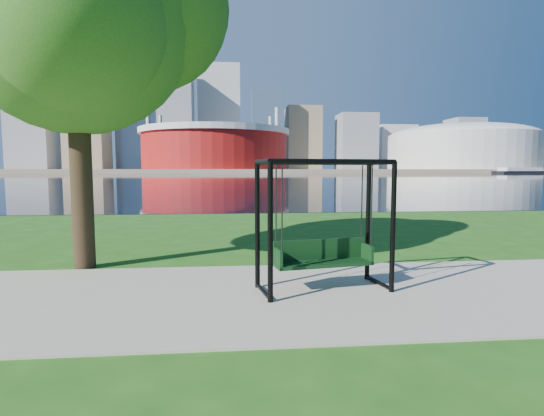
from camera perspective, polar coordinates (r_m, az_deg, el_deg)
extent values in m
plane|color=#1E5114|center=(7.35, 1.74, -10.51)|extent=(900.00, 900.00, 0.00)
cube|color=#9E937F|center=(6.87, 2.28, -11.52)|extent=(120.00, 4.00, 0.03)
cube|color=black|center=(109.04, -4.98, 4.18)|extent=(900.00, 180.00, 0.02)
cube|color=#937F60|center=(313.02, -5.29, 5.04)|extent=(900.00, 228.00, 2.00)
cylinder|color=maroon|center=(242.44, -7.66, 7.80)|extent=(80.00, 80.00, 22.00)
cylinder|color=silver|center=(243.06, -7.68, 10.04)|extent=(83.00, 83.00, 3.00)
cylinder|color=silver|center=(262.59, -0.23, 8.74)|extent=(2.00, 2.00, 32.00)
cylinder|color=silver|center=(264.86, -14.72, 8.54)|extent=(2.00, 2.00, 32.00)
cylinder|color=silver|center=(227.51, -16.27, 9.07)|extent=(2.00, 2.00, 32.00)
cylinder|color=silver|center=(224.85, 0.66, 9.33)|extent=(2.00, 2.00, 32.00)
cylinder|color=beige|center=(277.74, 24.04, 6.86)|extent=(84.00, 84.00, 20.00)
ellipsoid|color=beige|center=(278.21, 24.11, 8.71)|extent=(84.00, 84.00, 15.12)
cube|color=gray|center=(347.58, -29.46, 9.69)|extent=(28.00, 28.00, 62.00)
cube|color=#998466|center=(325.61, -23.70, 12.58)|extent=(26.00, 26.00, 88.00)
cube|color=slate|center=(342.45, -17.48, 12.98)|extent=(30.00, 24.00, 95.00)
cube|color=gray|center=(316.51, -12.76, 11.65)|extent=(24.00, 24.00, 72.00)
cube|color=silver|center=(344.47, -7.07, 11.88)|extent=(32.00, 28.00, 80.00)
cube|color=slate|center=(319.39, -0.78, 10.46)|extent=(22.00, 22.00, 58.00)
cube|color=#998466|center=(337.54, 4.16, 9.31)|extent=(26.00, 26.00, 48.00)
cube|color=gray|center=(336.65, 11.26, 8.72)|extent=(28.00, 24.00, 42.00)
cube|color=silver|center=(373.11, 16.08, 7.81)|extent=(30.00, 26.00, 36.00)
cube|color=gray|center=(376.69, 24.39, 7.83)|extent=(24.00, 24.00, 40.00)
cube|color=#998466|center=(410.19, 28.20, 6.87)|extent=(26.00, 26.00, 32.00)
sphere|color=#998466|center=(335.35, -24.02, 20.64)|extent=(10.00, 10.00, 10.00)
cylinder|color=black|center=(6.21, -0.23, -3.48)|extent=(0.10, 0.10, 2.11)
cylinder|color=black|center=(7.00, 15.95, -2.69)|extent=(0.10, 0.10, 2.11)
cylinder|color=black|center=(7.00, -1.98, -2.49)|extent=(0.10, 0.10, 2.11)
cylinder|color=black|center=(7.71, 12.78, -1.90)|extent=(0.10, 0.10, 2.11)
cylinder|color=black|center=(6.47, 8.48, 6.19)|extent=(2.00, 0.42, 0.08)
cylinder|color=black|center=(7.24, 5.84, 6.11)|extent=(2.00, 0.42, 0.08)
cylinder|color=black|center=(6.54, -1.17, 6.23)|extent=(0.22, 0.83, 0.08)
cylinder|color=black|center=(6.81, -1.14, -11.15)|extent=(0.20, 0.82, 0.07)
cylinder|color=black|center=(7.29, 14.48, 5.97)|extent=(0.22, 0.83, 0.08)
cylinder|color=black|center=(7.54, 14.12, -9.69)|extent=(0.20, 0.82, 0.07)
cube|color=black|center=(7.02, 6.93, -7.44)|extent=(1.65, 0.68, 0.06)
cube|color=black|center=(7.14, 6.41, -5.57)|extent=(1.59, 0.32, 0.35)
cube|color=black|center=(6.75, 0.79, -6.81)|extent=(0.12, 0.41, 0.31)
cube|color=black|center=(7.32, 12.60, -5.99)|extent=(0.12, 0.41, 0.31)
cylinder|color=#2E2E33|center=(6.47, 1.37, -0.06)|extent=(0.03, 0.03, 1.33)
cylinder|color=#2E2E33|center=(7.05, 13.25, 0.24)|extent=(0.03, 0.03, 1.33)
cylinder|color=#2E2E33|center=(6.79, 0.55, 0.20)|extent=(0.03, 0.03, 1.33)
cylinder|color=#2E2E33|center=(7.35, 11.99, 0.46)|extent=(0.03, 0.03, 1.33)
cylinder|color=black|center=(9.25, -24.31, 5.42)|extent=(0.42, 0.42, 4.20)
sphere|color=#315F1C|center=(9.71, -25.00, 22.55)|extent=(4.58, 4.58, 4.58)
sphere|color=#315F1C|center=(10.06, -16.56, 24.46)|extent=(3.44, 3.44, 3.44)
sphere|color=#315F1C|center=(8.51, -24.79, 21.79)|extent=(3.05, 3.05, 3.05)
cube|color=black|center=(236.99, 30.39, 4.19)|extent=(28.54, 13.10, 1.10)
cube|color=white|center=(236.99, 30.40, 4.52)|extent=(22.85, 10.57, 1.66)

